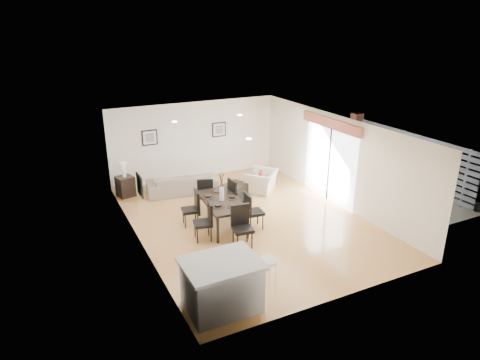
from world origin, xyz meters
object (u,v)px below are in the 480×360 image
dining_table (222,203)px  dining_chair_wfar (193,206)px  dining_chair_wnear (206,219)px  dining_chair_efar (236,195)px  dining_chair_foot (205,193)px  side_table (125,186)px  dining_chair_head (241,223)px  kitchen_island (222,285)px  bar_stool (268,265)px  sofa (182,183)px  armchair (261,181)px  dining_chair_enear (251,209)px  coffee_table (233,191)px

dining_table → dining_chair_wfar: bearing=151.3°
dining_chair_wnear → dining_chair_efar: bearing=137.2°
dining_chair_foot → side_table: 2.87m
dining_chair_head → dining_chair_foot: 2.30m
dining_table → kitchen_island: kitchen_island is taller
side_table → bar_stool: bearing=-77.6°
dining_chair_wfar → dining_chair_efar: bearing=100.4°
sofa → dining_chair_efar: 2.48m
dining_chair_head → bar_stool: size_ratio=1.31×
armchair → dining_table: dining_table is taller
dining_chair_enear → bar_stool: 2.98m
armchair → dining_chair_wfar: (-2.88, -1.35, 0.21)m
dining_chair_head → dining_chair_foot: (-0.04, 2.30, -0.01)m
dining_chair_efar → armchair: bearing=-51.0°
sofa → bar_stool: bearing=96.6°
dining_chair_enear → dining_chair_foot: dining_chair_foot is taller
dining_chair_wfar → dining_chair_foot: dining_chair_foot is taller
coffee_table → dining_chair_foot: bearing=-177.1°
coffee_table → sofa: bearing=117.7°
dining_chair_head → armchair: bearing=61.3°
sofa → bar_stool: (-0.26, -6.01, 0.36)m
dining_chair_wnear → coffee_table: (1.80, 2.23, -0.36)m
armchair → bar_stool: bar_stool is taller
dining_chair_enear → dining_chair_head: bearing=142.5°
armchair → side_table: (-4.10, 1.54, -0.01)m
coffee_table → kitchen_island: (-2.60, -4.98, 0.32)m
armchair → dining_chair_wnear: 3.68m
dining_table → dining_chair_head: size_ratio=1.85×
sofa → dining_chair_wfar: dining_chair_wfar is taller
coffee_table → kitchen_island: kitchen_island is taller
coffee_table → dining_chair_head: bearing=-135.7°
coffee_table → side_table: side_table is taller
bar_stool → coffee_table: bearing=72.4°
coffee_table → bar_stool: bar_stool is taller
armchair → kitchen_island: bearing=9.9°
dining_chair_wfar → dining_chair_efar: 1.31m
dining_chair_foot → side_table: (-1.85, 2.19, -0.25)m
dining_chair_enear → coffee_table: dining_chair_enear is taller
dining_chair_efar → dining_chair_head: dining_chair_efar is taller
dining_chair_wfar → dining_chair_foot: size_ratio=0.95×
dining_chair_head → side_table: (-1.89, 4.49, -0.26)m
dining_chair_efar → bar_stool: (-1.08, -3.69, 0.07)m
dining_chair_wnear → bar_stool: 2.76m
sofa → coffee_table: bearing=151.1°
sofa → dining_table: size_ratio=1.15×
armchair → dining_chair_enear: (-1.57, -2.26, 0.22)m
dining_chair_wnear → dining_chair_head: 0.95m
armchair → dining_chair_head: (-2.21, -2.95, 0.25)m
dining_chair_head → kitchen_island: 2.54m
sofa → dining_chair_enear: 3.35m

